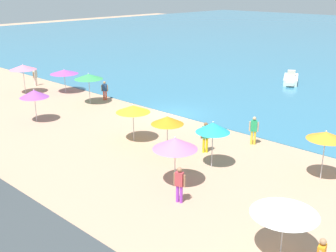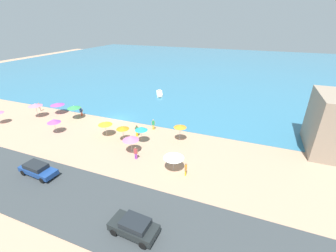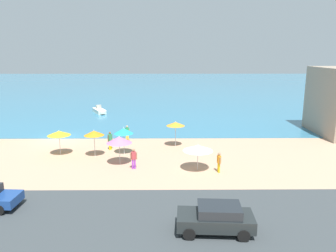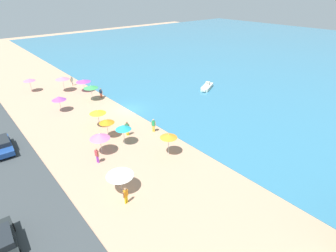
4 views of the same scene
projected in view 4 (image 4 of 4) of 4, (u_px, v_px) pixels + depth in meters
ground_plane at (129, 110)px, 38.77m from camera, size 160.00×160.00×0.00m
sea at (303, 55)px, 70.17m from camera, size 150.00×110.00×0.05m
beach_umbrella_0 at (98, 112)px, 33.27m from camera, size 2.11×2.11×2.35m
beach_umbrella_1 at (59, 98)px, 37.43m from camera, size 2.00×2.00×2.35m
beach_umbrella_2 at (62, 78)px, 44.63m from camera, size 2.34×2.34×2.63m
beach_umbrella_3 at (107, 121)px, 30.67m from camera, size 1.81×1.81×2.49m
beach_umbrella_4 at (169, 136)px, 27.36m from camera, size 1.84×1.84×2.59m
beach_umbrella_5 at (123, 127)px, 29.26m from camera, size 1.80×1.80×2.57m
beach_umbrella_6 at (29, 80)px, 44.59m from camera, size 1.95×1.95×2.36m
beach_umbrella_7 at (100, 136)px, 27.66m from camera, size 2.15×2.15×2.50m
beach_umbrella_8 at (91, 87)px, 41.10m from camera, size 2.28×2.28×2.51m
beach_umbrella_9 at (120, 173)px, 22.58m from camera, size 2.42×2.42×2.17m
beach_umbrella_10 at (83, 81)px, 44.91m from camera, size 2.49×2.49×2.12m
bather_0 at (101, 92)px, 42.70m from camera, size 0.46×0.40×1.59m
bather_1 at (127, 128)px, 31.66m from camera, size 0.40×0.45×1.82m
bather_2 at (153, 125)px, 32.48m from camera, size 0.50×0.37×1.77m
bather_3 at (97, 155)px, 26.71m from camera, size 0.55×0.31×1.71m
bather_4 at (72, 80)px, 47.92m from camera, size 0.32×0.55×1.72m
bather_5 at (126, 195)px, 21.63m from camera, size 0.28×0.56×1.64m
parked_car_1 at (2, 145)px, 28.66m from camera, size 4.65×2.06×1.38m
parked_car_2 at (0, 243)px, 17.65m from camera, size 4.11×2.15×1.51m
skiff_nearshore at (207, 87)px, 46.56m from camera, size 2.78×4.11×1.16m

